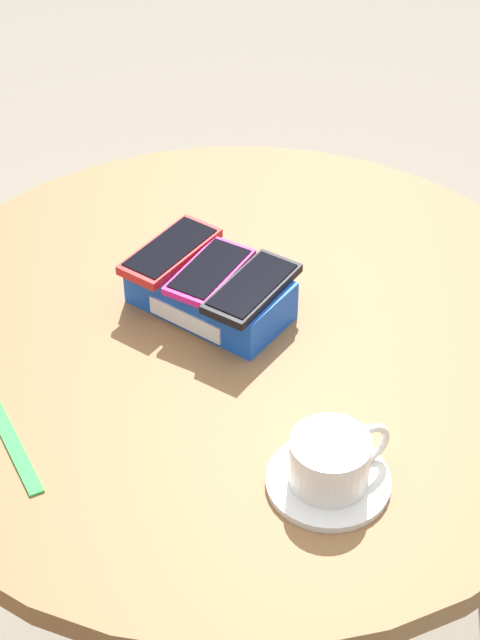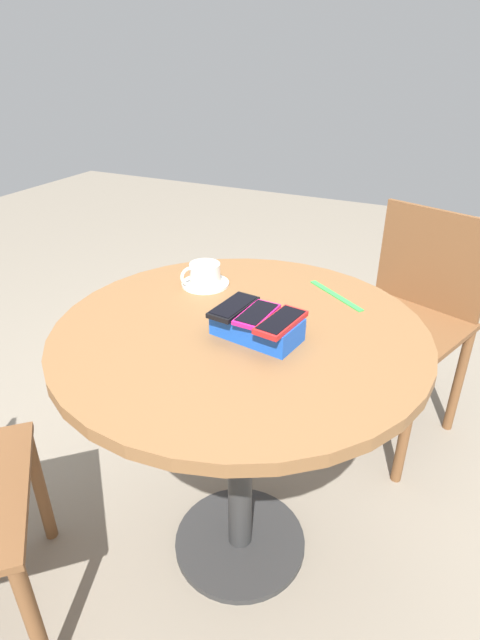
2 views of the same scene
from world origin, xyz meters
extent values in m
plane|color=gray|center=(0.00, 0.00, 0.00)|extent=(8.00, 8.00, 0.00)
cylinder|color=#2D2D2D|center=(0.00, 0.00, 0.01)|extent=(0.39, 0.39, 0.02)
cylinder|color=#2D2D2D|center=(0.00, 0.00, 0.37)|extent=(0.07, 0.07, 0.71)
cylinder|color=brown|center=(0.00, 0.00, 0.74)|extent=(0.88, 0.88, 0.03)
cube|color=blue|center=(-0.05, 0.02, 0.79)|extent=(0.21, 0.13, 0.05)
cube|color=white|center=(-0.06, -0.03, 0.78)|extent=(0.11, 0.02, 0.02)
cube|color=red|center=(-0.12, 0.04, 0.82)|extent=(0.08, 0.15, 0.01)
cube|color=black|center=(-0.12, 0.04, 0.83)|extent=(0.07, 0.13, 0.00)
cube|color=#D11975|center=(-0.05, 0.02, 0.82)|extent=(0.07, 0.13, 0.01)
cube|color=black|center=(-0.05, 0.02, 0.82)|extent=(0.06, 0.11, 0.00)
cube|color=black|center=(0.01, 0.02, 0.82)|extent=(0.07, 0.14, 0.01)
cube|color=black|center=(0.01, 0.02, 0.82)|extent=(0.07, 0.13, 0.00)
cylinder|color=silver|center=(0.19, -0.17, 0.76)|extent=(0.13, 0.13, 0.01)
cylinder|color=silver|center=(0.19, -0.17, 0.79)|extent=(0.08, 0.08, 0.05)
cylinder|color=olive|center=(0.19, -0.17, 0.82)|extent=(0.07, 0.07, 0.00)
torus|color=silver|center=(0.22, -0.14, 0.79)|extent=(0.04, 0.05, 0.06)
cube|color=green|center=(-0.15, -0.26, 0.76)|extent=(0.18, 0.13, 0.00)
cube|color=brown|center=(-0.26, -0.72, 0.46)|extent=(0.56, 0.56, 0.02)
cube|color=brown|center=(-0.34, -0.92, 0.66)|extent=(0.39, 0.16, 0.37)
cylinder|color=brown|center=(-0.01, -0.61, 0.23)|extent=(0.04, 0.04, 0.45)
cylinder|color=brown|center=(-0.38, -0.47, 0.23)|extent=(0.04, 0.04, 0.45)
cylinder|color=brown|center=(-0.15, -0.98, 0.23)|extent=(0.04, 0.04, 0.45)
cylinder|color=brown|center=(-0.52, -0.84, 0.23)|extent=(0.04, 0.04, 0.45)
cylinder|color=brown|center=(0.25, 0.53, 0.21)|extent=(0.04, 0.04, 0.41)
cylinder|color=brown|center=(0.54, 0.23, 0.21)|extent=(0.04, 0.04, 0.41)
camera|label=1|loc=(0.44, -0.88, 1.60)|focal=60.00mm
camera|label=2|loc=(-0.44, 0.92, 1.33)|focal=28.00mm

